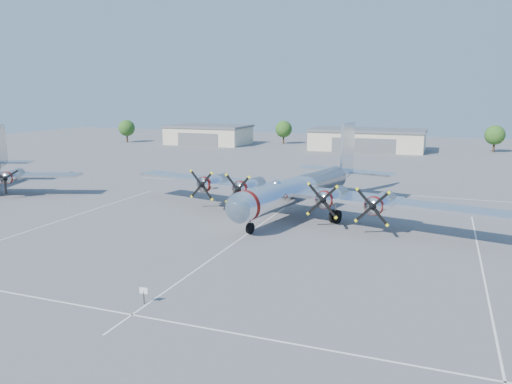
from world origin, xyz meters
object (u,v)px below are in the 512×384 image
(hangar_center, at_px, (367,139))
(main_bomber_b29, at_px, (301,213))
(tree_far_west, at_px, (127,128))
(tree_east, at_px, (495,135))
(hangar_west, at_px, (209,134))
(info_placard, at_px, (144,292))
(tree_west, at_px, (284,129))

(hangar_center, bearing_deg, main_bomber_b29, -87.91)
(tree_far_west, bearing_deg, tree_east, 5.71)
(hangar_west, bearing_deg, tree_east, 4.60)
(hangar_center, height_order, main_bomber_b29, hangar_center)
(tree_east, distance_m, info_placard, 112.39)
(tree_west, relative_size, info_placard, 5.68)
(hangar_west, height_order, tree_east, tree_east)
(hangar_center, xyz_separation_m, tree_west, (-25.00, 8.04, 1.51))
(tree_far_west, bearing_deg, hangar_center, 3.24)
(hangar_west, bearing_deg, tree_west, 21.89)
(hangar_center, relative_size, tree_west, 4.31)
(tree_far_west, xyz_separation_m, main_bomber_b29, (72.65, -68.64, -4.22))
(tree_far_west, relative_size, main_bomber_b29, 0.14)
(tree_far_west, height_order, tree_west, same)
(tree_far_west, bearing_deg, info_placard, -54.62)
(hangar_west, distance_m, tree_east, 75.26)
(tree_west, bearing_deg, tree_far_west, -165.07)
(info_placard, bearing_deg, hangar_center, 82.89)
(hangar_center, distance_m, info_placard, 102.16)
(tree_far_west, distance_m, info_placard, 120.47)
(tree_far_west, height_order, tree_east, same)
(tree_west, distance_m, tree_east, 55.04)
(hangar_center, bearing_deg, info_placard, -90.15)
(hangar_center, relative_size, main_bomber_b29, 0.62)
(tree_west, distance_m, info_placard, 112.98)
(tree_east, bearing_deg, tree_west, 177.92)
(hangar_west, height_order, tree_west, tree_west)
(tree_far_west, distance_m, tree_west, 46.57)
(tree_far_west, bearing_deg, main_bomber_b29, -43.37)
(hangar_west, xyz_separation_m, hangar_center, (45.00, -0.00, -0.00))
(tree_far_west, distance_m, main_bomber_b29, 100.03)
(hangar_center, relative_size, tree_far_west, 4.31)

